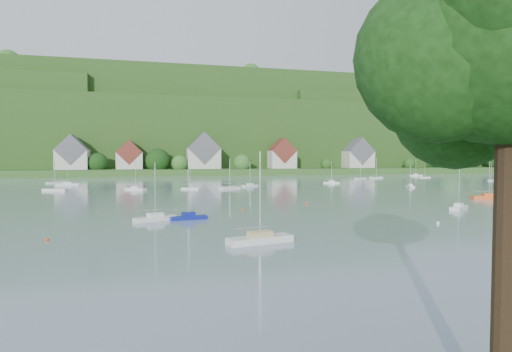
# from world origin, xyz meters

# --- Properties ---
(near_tree) EXTENTS (8.40, 8.50, 13.70)m
(near_tree) POSITION_xyz_m (-8.75, -6.98, 11.05)
(near_tree) COLOR black
(near_tree) RESTS_ON near_bank
(far_shore_strip) EXTENTS (600.00, 60.00, 3.00)m
(far_shore_strip) POSITION_xyz_m (0.00, 200.00, 1.50)
(far_shore_strip) COLOR #2B5821
(far_shore_strip) RESTS_ON ground
(forested_ridge) EXTENTS (620.00, 181.22, 69.89)m
(forested_ridge) POSITION_xyz_m (0.39, 268.57, 22.89)
(forested_ridge) COLOR #1D3E14
(forested_ridge) RESTS_ON ground
(village_building_0) EXTENTS (14.00, 10.40, 16.00)m
(village_building_0) POSITION_xyz_m (-55.00, 187.00, 9.51)
(village_building_0) COLOR silver
(village_building_0) RESTS_ON far_shore_strip
(village_building_1) EXTENTS (12.00, 9.36, 14.00)m
(village_building_1) POSITION_xyz_m (-30.00, 189.00, 8.75)
(village_building_1) COLOR silver
(village_building_1) RESTS_ON far_shore_strip
(village_building_2) EXTENTS (16.00, 11.44, 18.00)m
(village_building_2) POSITION_xyz_m (5.00, 188.00, 10.27)
(village_building_2) COLOR silver
(village_building_2) RESTS_ON far_shore_strip
(village_building_3) EXTENTS (13.00, 10.40, 15.50)m
(village_building_3) POSITION_xyz_m (45.00, 186.00, 9.43)
(village_building_3) COLOR silver
(village_building_3) RESTS_ON far_shore_strip
(village_building_4) EXTENTS (15.00, 10.40, 16.50)m
(village_building_4) POSITION_xyz_m (90.00, 190.00, 9.59)
(village_building_4) COLOR silver
(village_building_4) RESTS_ON far_shore_strip
(near_sailboat_0) EXTENTS (5.67, 3.78, 7.48)m
(near_sailboat_0) POSITION_xyz_m (-18.40, 37.40, 0.42)
(near_sailboat_0) COLOR silver
(near_sailboat_0) RESTS_ON ground
(near_sailboat_1) EXTENTS (4.98, 2.05, 6.53)m
(near_sailboat_1) POSITION_xyz_m (-14.19, 37.59, 0.39)
(near_sailboat_1) COLOR navy
(near_sailboat_1) RESTS_ON ground
(near_sailboat_2) EXTENTS (6.65, 3.28, 8.65)m
(near_sailboat_2) POSITION_xyz_m (-8.81, 20.68, 0.45)
(near_sailboat_2) COLOR silver
(near_sailboat_2) RESTS_ON ground
(near_sailboat_3) EXTENTS (5.10, 4.29, 7.08)m
(near_sailboat_3) POSITION_xyz_m (27.98, 38.37, 0.41)
(near_sailboat_3) COLOR silver
(near_sailboat_3) RESTS_ON ground
(near_sailboat_5) EXTENTS (6.73, 3.78, 8.75)m
(near_sailboat_5) POSITION_xyz_m (45.57, 51.06, 0.46)
(near_sailboat_5) COLOR orange
(near_sailboat_5) RESTS_ON ground
(mooring_buoy_0) EXTENTS (0.38, 0.38, 0.38)m
(mooring_buoy_0) POSITION_xyz_m (-28.66, 26.62, 0.00)
(mooring_buoy_0) COLOR #E04C18
(mooring_buoy_0) RESTS_ON ground
(mooring_buoy_1) EXTENTS (0.43, 0.43, 0.43)m
(mooring_buoy_1) POSITION_xyz_m (15.05, 26.45, 0.00)
(mooring_buoy_1) COLOR white
(mooring_buoy_1) RESTS_ON ground
(mooring_buoy_2) EXTENTS (0.50, 0.50, 0.50)m
(mooring_buoy_2) POSITION_xyz_m (7.48, 51.38, 0.00)
(mooring_buoy_2) COLOR #E04C18
(mooring_buoy_2) RESTS_ON ground
(mooring_buoy_3) EXTENTS (0.41, 0.41, 0.41)m
(mooring_buoy_3) POSITION_xyz_m (-5.14, 45.70, 0.00)
(mooring_buoy_3) COLOR #E04C18
(mooring_buoy_3) RESTS_ON ground
(far_sailboat_cluster) EXTENTS (193.86, 68.52, 8.71)m
(far_sailboat_cluster) POSITION_xyz_m (7.30, 112.31, 0.37)
(far_sailboat_cluster) COLOR silver
(far_sailboat_cluster) RESTS_ON ground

